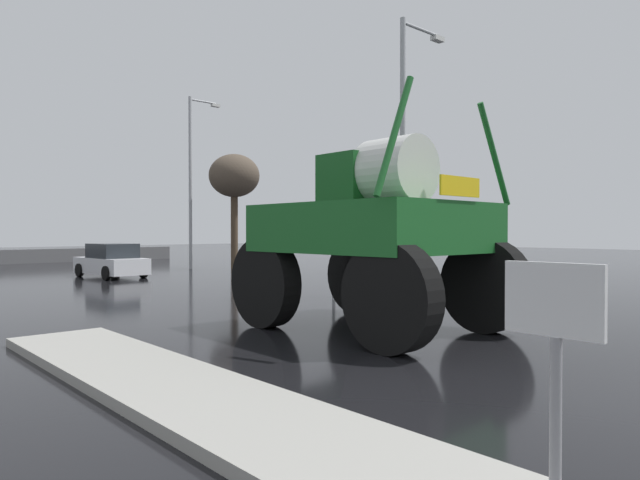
{
  "coord_description": "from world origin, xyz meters",
  "views": [
    {
      "loc": [
        -7.59,
        -1.63,
        2.08
      ],
      "look_at": [
        1.07,
        7.91,
        1.87
      ],
      "focal_mm": 31.47,
      "sensor_mm": 36.0,
      "label": 1
    }
  ],
  "objects": [
    {
      "name": "streetlight_far_right",
      "position": [
        7.96,
        25.99,
        5.2
      ],
      "size": [
        1.94,
        0.24,
        9.46
      ],
      "color": "#A8AAAF",
      "rests_on": "ground"
    },
    {
      "name": "traffic_signal_near_right",
      "position": [
        4.09,
        10.79,
        2.55
      ],
      "size": [
        0.24,
        0.54,
        3.5
      ],
      "color": "#A8AAAF",
      "rests_on": "ground"
    },
    {
      "name": "bare_tree_right",
      "position": [
        9.55,
        24.27,
        5.01
      ],
      "size": [
        2.77,
        2.77,
        6.29
      ],
      "color": "#473828",
      "rests_on": "ground"
    },
    {
      "name": "ground_plane",
      "position": [
        0.0,
        18.0,
        0.0
      ],
      "size": [
        120.0,
        120.0,
        0.0
      ],
      "primitive_type": "plane",
      "color": "black"
    },
    {
      "name": "streetlight_near_right",
      "position": [
        6.57,
        9.88,
        4.92
      ],
      "size": [
        2.17,
        0.24,
        8.87
      ],
      "color": "#A8AAAF",
      "rests_on": "ground"
    },
    {
      "name": "sedan_ahead",
      "position": [
        2.35,
        23.29,
        0.71
      ],
      "size": [
        2.09,
        4.2,
        1.52
      ],
      "rotation": [
        0.0,
        0.0,
        1.64
      ],
      "color": "silver",
      "rests_on": "ground"
    },
    {
      "name": "median_island",
      "position": [
        -4.19,
        4.48,
        0.07
      ],
      "size": [
        1.7,
        10.19,
        0.15
      ],
      "primitive_type": "cube",
      "color": "#9E9B93",
      "rests_on": "ground"
    },
    {
      "name": "lane_arrow_sign",
      "position": [
        -4.34,
        -0.11,
        1.35
      ],
      "size": [
        0.07,
        0.6,
        1.74
      ],
      "color": "#99999E",
      "rests_on": "median_island"
    },
    {
      "name": "oversize_sprayer",
      "position": [
        1.12,
        6.31,
        2.0
      ],
      "size": [
        4.18,
        5.46,
        4.71
      ],
      "rotation": [
        0.0,
        0.0,
        1.57
      ],
      "color": "black",
      "rests_on": "ground"
    }
  ]
}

